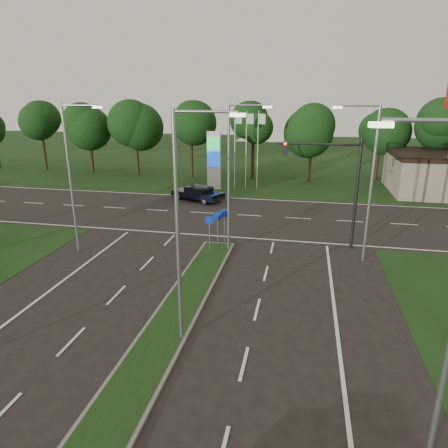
# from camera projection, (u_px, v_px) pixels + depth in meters

# --- Properties ---
(verge_far) EXTENTS (160.00, 50.00, 0.02)m
(verge_far) POSITION_uv_depth(u_px,v_px,m) (271.00, 160.00, 61.99)
(verge_far) COLOR black
(verge_far) RESTS_ON ground
(cross_road) EXTENTS (160.00, 12.00, 0.02)m
(cross_road) POSITION_uv_depth(u_px,v_px,m) (237.00, 215.00, 33.07)
(cross_road) COLOR black
(cross_road) RESTS_ON ground
(median_kerb) EXTENTS (2.00, 26.00, 0.12)m
(median_kerb) POSITION_uv_depth(u_px,v_px,m) (144.00, 367.00, 14.39)
(median_kerb) COLOR slate
(median_kerb) RESTS_ON ground
(streetlight_median_near) EXTENTS (2.53, 0.22, 9.00)m
(streetlight_median_near) POSITION_uv_depth(u_px,v_px,m) (182.00, 220.00, 14.53)
(streetlight_median_near) COLOR gray
(streetlight_median_near) RESTS_ON ground
(streetlight_median_far) EXTENTS (2.53, 0.22, 9.00)m
(streetlight_median_far) POSITION_uv_depth(u_px,v_px,m) (232.00, 172.00, 23.86)
(streetlight_median_far) COLOR gray
(streetlight_median_far) RESTS_ON ground
(streetlight_left_far) EXTENTS (2.53, 0.22, 9.00)m
(streetlight_left_far) POSITION_uv_depth(u_px,v_px,m) (73.00, 172.00, 23.76)
(streetlight_left_far) COLOR gray
(streetlight_left_far) RESTS_ON ground
(streetlight_right_far) EXTENTS (2.53, 0.22, 9.00)m
(streetlight_right_far) POSITION_uv_depth(u_px,v_px,m) (368.00, 177.00, 22.38)
(streetlight_right_far) COLOR gray
(streetlight_right_far) RESTS_ON ground
(traffic_signal) EXTENTS (5.10, 0.42, 7.00)m
(traffic_signal) POSITION_uv_depth(u_px,v_px,m) (336.00, 176.00, 24.68)
(traffic_signal) COLOR black
(traffic_signal) RESTS_ON ground
(median_signs) EXTENTS (1.16, 1.76, 2.38)m
(median_signs) POSITION_uv_depth(u_px,v_px,m) (217.00, 222.00, 25.45)
(median_signs) COLOR gray
(median_signs) RESTS_ON ground
(gas_pylon) EXTENTS (5.80, 1.26, 8.00)m
(gas_pylon) POSITION_uv_depth(u_px,v_px,m) (216.00, 159.00, 41.25)
(gas_pylon) COLOR silver
(gas_pylon) RESTS_ON ground
(treeline_far) EXTENTS (6.00, 6.00, 9.90)m
(treeline_far) POSITION_uv_depth(u_px,v_px,m) (262.00, 120.00, 45.83)
(treeline_far) COLOR black
(treeline_far) RESTS_ON ground
(navy_sedan) EXTENTS (5.31, 3.88, 1.35)m
(navy_sedan) POSITION_uv_depth(u_px,v_px,m) (198.00, 193.00, 37.40)
(navy_sedan) COLOR black
(navy_sedan) RESTS_ON ground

